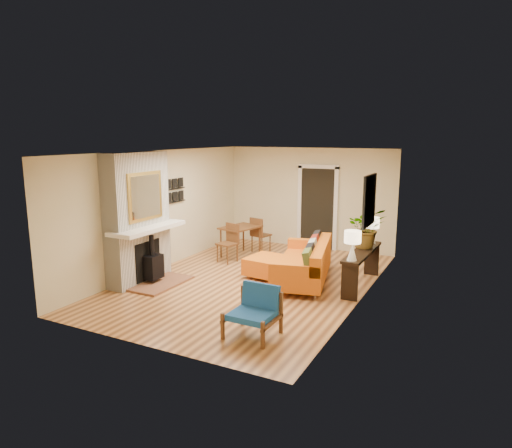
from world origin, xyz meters
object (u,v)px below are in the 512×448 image
Objects in this scene: sofa at (307,263)px; lamp_near at (352,242)px; houseplant at (366,228)px; console_table at (362,258)px; lamp_far at (372,227)px; dining_table at (243,233)px; blue_chair at (255,308)px; ottoman at (268,265)px.

lamp_near is (1.07, -0.60, 0.68)m from sofa.
sofa is 1.37m from houseplant.
lamp_far is at bearing 90.00° from console_table.
dining_table is (-2.10, 1.12, 0.20)m from sofa.
dining_table is 3.21m from lamp_far.
lamp_far is at bearing 76.24° from blue_chair.
lamp_far is at bearing 26.87° from ottoman.
dining_table is 3.27m from houseplant.
dining_table is 3.31m from console_table.
console_table reaches higher than ottoman.
sofa reaches higher than blue_chair.
ottoman is 2.15m from houseplant.
sofa is 1.29× the size of console_table.
sofa is 1.10m from console_table.
lamp_near is at bearing 67.26° from blue_chair.
lamp_far is at bearing 39.60° from sofa.
houseplant reaches higher than ottoman.
ottoman is at bearing -153.13° from lamp_far.
ottoman is at bearing 111.53° from blue_chair.
lamp_near reaches higher than dining_table.
houseplant is (0.86, 3.12, 0.73)m from blue_chair.
lamp_far reaches higher than ottoman.
blue_chair is 2.35m from lamp_near.
lamp_far is (0.00, 0.72, 0.49)m from console_table.
blue_chair is 1.36× the size of lamp_near.
lamp_near is at bearing -29.28° from sofa.
houseplant reaches higher than lamp_far.
ottoman is 1.67× the size of lamp_far.
console_table is at bearing 7.39° from ottoman.
ottoman is 1.11× the size of houseplant.
ottoman is at bearing -174.60° from sofa.
sofa is at bearing -171.08° from console_table.
sofa is 1.54m from lamp_far.
dining_table is 0.92× the size of console_table.
lamp_far is (1.90, 0.96, 0.82)m from ottoman.
ottoman is at bearing 164.68° from lamp_near.
dining_table reaches higher than blue_chair.
dining_table is at bearing 151.48° from lamp_near.
dining_table is 2.08× the size of houseplant.
blue_chair is 0.43× the size of dining_table.
console_table is at bearing -90.00° from lamp_far.
sofa is at bearing -28.13° from dining_table.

